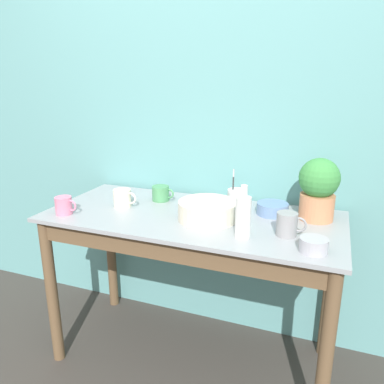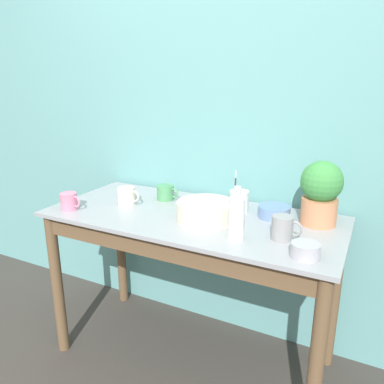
{
  "view_description": "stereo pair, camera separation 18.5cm",
  "coord_description": "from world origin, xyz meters",
  "px_view_note": "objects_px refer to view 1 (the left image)",
  "views": [
    {
      "loc": [
        0.63,
        -1.32,
        1.5
      ],
      "look_at": [
        0.0,
        0.34,
        0.97
      ],
      "focal_mm": 35.0,
      "sensor_mm": 36.0,
      "label": 1
    },
    {
      "loc": [
        0.8,
        -1.24,
        1.5
      ],
      "look_at": [
        0.0,
        0.34,
        0.97
      ],
      "focal_mm": 35.0,
      "sensor_mm": 36.0,
      "label": 2
    }
  ],
  "objects_px": {
    "bottle_tall": "(243,216)",
    "mug_grey": "(287,224)",
    "mug_cream": "(123,198)",
    "bowl_wash_large": "(207,211)",
    "mug_pink": "(64,205)",
    "bowl_small_steel": "(314,245)",
    "mug_green": "(161,193)",
    "bowl_small_blue": "(272,209)",
    "potted_plant": "(318,188)",
    "utensil_cup": "(237,199)"
  },
  "relations": [
    {
      "from": "mug_cream",
      "to": "mug_green",
      "type": "relative_size",
      "value": 1.02
    },
    {
      "from": "bowl_small_steel",
      "to": "utensil_cup",
      "type": "relative_size",
      "value": 0.52
    },
    {
      "from": "mug_green",
      "to": "bowl_small_blue",
      "type": "distance_m",
      "value": 0.62
    },
    {
      "from": "bowl_wash_large",
      "to": "mug_green",
      "type": "height_order",
      "value": "bowl_wash_large"
    },
    {
      "from": "mug_grey",
      "to": "utensil_cup",
      "type": "relative_size",
      "value": 0.61
    },
    {
      "from": "bowl_wash_large",
      "to": "mug_green",
      "type": "relative_size",
      "value": 2.22
    },
    {
      "from": "bowl_wash_large",
      "to": "bowl_small_steel",
      "type": "distance_m",
      "value": 0.54
    },
    {
      "from": "bowl_wash_large",
      "to": "mug_grey",
      "type": "bearing_deg",
      "value": -8.89
    },
    {
      "from": "mug_grey",
      "to": "potted_plant",
      "type": "bearing_deg",
      "value": 67.59
    },
    {
      "from": "bowl_small_blue",
      "to": "utensil_cup",
      "type": "xyz_separation_m",
      "value": [
        -0.19,
        0.01,
        0.02
      ]
    },
    {
      "from": "bowl_wash_large",
      "to": "utensil_cup",
      "type": "xyz_separation_m",
      "value": [
        0.09,
        0.2,
        0.01
      ]
    },
    {
      "from": "mug_pink",
      "to": "bowl_small_blue",
      "type": "relative_size",
      "value": 0.76
    },
    {
      "from": "bowl_small_steel",
      "to": "utensil_cup",
      "type": "distance_m",
      "value": 0.57
    },
    {
      "from": "utensil_cup",
      "to": "bowl_small_blue",
      "type": "bearing_deg",
      "value": -3.8
    },
    {
      "from": "bowl_wash_large",
      "to": "mug_green",
      "type": "distance_m",
      "value": 0.39
    },
    {
      "from": "bowl_wash_large",
      "to": "mug_cream",
      "type": "bearing_deg",
      "value": 177.09
    },
    {
      "from": "mug_grey",
      "to": "mug_green",
      "type": "bearing_deg",
      "value": 160.81
    },
    {
      "from": "mug_pink",
      "to": "mug_green",
      "type": "distance_m",
      "value": 0.52
    },
    {
      "from": "potted_plant",
      "to": "bottle_tall",
      "type": "xyz_separation_m",
      "value": [
        -0.28,
        -0.34,
        -0.06
      ]
    },
    {
      "from": "mug_green",
      "to": "utensil_cup",
      "type": "xyz_separation_m",
      "value": [
        0.43,
        0.01,
        0.01
      ]
    },
    {
      "from": "utensil_cup",
      "to": "mug_pink",
      "type": "bearing_deg",
      "value": -154.4
    },
    {
      "from": "mug_cream",
      "to": "mug_pink",
      "type": "bearing_deg",
      "value": -136.53
    },
    {
      "from": "mug_grey",
      "to": "bowl_small_steel",
      "type": "distance_m",
      "value": 0.18
    },
    {
      "from": "potted_plant",
      "to": "mug_grey",
      "type": "height_order",
      "value": "potted_plant"
    },
    {
      "from": "mug_pink",
      "to": "mug_grey",
      "type": "distance_m",
      "value": 1.09
    },
    {
      "from": "mug_cream",
      "to": "mug_pink",
      "type": "height_order",
      "value": "mug_cream"
    },
    {
      "from": "mug_pink",
      "to": "mug_grey",
      "type": "xyz_separation_m",
      "value": [
        1.09,
        0.12,
        0.01
      ]
    },
    {
      "from": "mug_cream",
      "to": "bowl_small_steel",
      "type": "xyz_separation_m",
      "value": [
        0.99,
        -0.21,
        -0.02
      ]
    },
    {
      "from": "mug_cream",
      "to": "mug_grey",
      "type": "height_order",
      "value": "mug_grey"
    },
    {
      "from": "potted_plant",
      "to": "mug_cream",
      "type": "xyz_separation_m",
      "value": [
        -0.98,
        -0.17,
        -0.11
      ]
    },
    {
      "from": "mug_cream",
      "to": "mug_grey",
      "type": "xyz_separation_m",
      "value": [
        0.87,
        -0.08,
        0.0
      ]
    },
    {
      "from": "bowl_wash_large",
      "to": "mug_pink",
      "type": "relative_size",
      "value": 2.39
    },
    {
      "from": "potted_plant",
      "to": "utensil_cup",
      "type": "height_order",
      "value": "potted_plant"
    },
    {
      "from": "mug_cream",
      "to": "mug_green",
      "type": "height_order",
      "value": "mug_cream"
    },
    {
      "from": "bottle_tall",
      "to": "bowl_small_blue",
      "type": "bearing_deg",
      "value": 77.66
    },
    {
      "from": "bottle_tall",
      "to": "bowl_small_steel",
      "type": "xyz_separation_m",
      "value": [
        0.3,
        -0.04,
        -0.07
      ]
    },
    {
      "from": "mug_pink",
      "to": "mug_green",
      "type": "bearing_deg",
      "value": 45.78
    },
    {
      "from": "bowl_small_steel",
      "to": "bowl_small_blue",
      "type": "bearing_deg",
      "value": 120.52
    },
    {
      "from": "mug_pink",
      "to": "bowl_small_blue",
      "type": "xyz_separation_m",
      "value": [
        0.98,
        0.37,
        -0.02
      ]
    },
    {
      "from": "bottle_tall",
      "to": "mug_grey",
      "type": "relative_size",
      "value": 1.8
    },
    {
      "from": "mug_pink",
      "to": "potted_plant",
      "type": "bearing_deg",
      "value": 17.48
    },
    {
      "from": "mug_pink",
      "to": "mug_grey",
      "type": "relative_size",
      "value": 0.92
    },
    {
      "from": "mug_grey",
      "to": "bowl_wash_large",
      "type": "bearing_deg",
      "value": 171.11
    },
    {
      "from": "bowl_wash_large",
      "to": "bowl_small_blue",
      "type": "relative_size",
      "value": 1.81
    },
    {
      "from": "bottle_tall",
      "to": "mug_grey",
      "type": "distance_m",
      "value": 0.2
    },
    {
      "from": "potted_plant",
      "to": "utensil_cup",
      "type": "bearing_deg",
      "value": 179.13
    },
    {
      "from": "mug_pink",
      "to": "bowl_small_steel",
      "type": "height_order",
      "value": "mug_pink"
    },
    {
      "from": "potted_plant",
      "to": "mug_pink",
      "type": "distance_m",
      "value": 1.26
    },
    {
      "from": "mug_green",
      "to": "bowl_small_steel",
      "type": "relative_size",
      "value": 1.15
    },
    {
      "from": "utensil_cup",
      "to": "potted_plant",
      "type": "bearing_deg",
      "value": -0.87
    }
  ]
}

